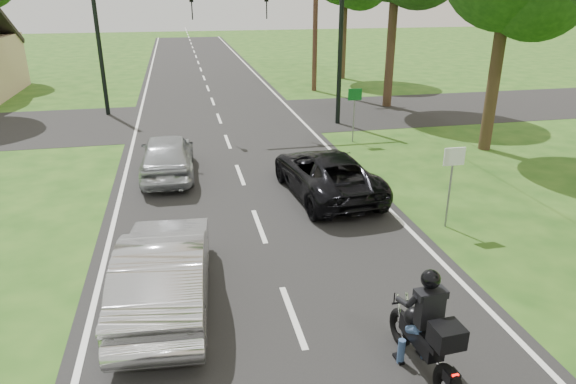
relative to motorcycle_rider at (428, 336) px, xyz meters
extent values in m
plane|color=#214A15|center=(-1.69, 1.95, -0.74)|extent=(140.00, 140.00, 0.00)
cube|color=black|center=(-1.69, 11.95, -0.74)|extent=(8.00, 100.00, 0.01)
cube|color=black|center=(-1.69, 17.95, -0.74)|extent=(60.00, 7.00, 0.01)
torus|color=black|center=(-0.05, 0.82, -0.41)|extent=(0.18, 0.67, 0.66)
cube|color=black|center=(-0.01, 0.17, -0.11)|extent=(0.34, 0.96, 0.30)
sphere|color=black|center=(-0.03, 0.42, 0.07)|extent=(0.34, 0.34, 0.34)
cube|color=black|center=(0.01, -0.18, 0.07)|extent=(0.37, 0.57, 0.10)
cube|color=#FF0C07|center=(0.05, -0.78, -0.09)|extent=(0.10, 0.04, 0.05)
cylinder|color=silver|center=(0.18, -0.37, -0.43)|extent=(0.14, 0.80, 0.09)
cylinder|color=black|center=(-0.04, 0.62, 0.25)|extent=(0.62, 0.07, 0.04)
cube|color=black|center=(0.03, -0.48, 0.37)|extent=(0.46, 0.43, 0.32)
cube|color=black|center=(0.00, 0.02, 0.50)|extent=(0.41, 0.24, 0.60)
sphere|color=black|center=(-0.01, 0.09, 0.97)|extent=(0.30, 0.30, 0.30)
cylinder|color=navy|center=(-0.24, 0.34, -0.51)|extent=(0.13, 0.13, 0.45)
cylinder|color=navy|center=(0.19, 0.36, -0.51)|extent=(0.13, 0.13, 0.45)
imported|color=black|center=(0.60, 7.74, -0.07)|extent=(2.58, 4.90, 1.31)
imported|color=#BCBCC1|center=(-3.97, 2.87, 0.01)|extent=(1.91, 4.60, 1.48)
imported|color=#ADB1B5|center=(-3.97, 10.36, -0.02)|extent=(1.78, 4.18, 1.41)
cylinder|color=black|center=(3.51, 15.95, 2.26)|extent=(0.20, 0.20, 6.00)
imported|color=black|center=(0.31, 15.95, 4.31)|extent=(0.16, 0.36, 1.00)
imported|color=black|center=(-2.69, 15.95, 4.31)|extent=(0.16, 0.36, 1.00)
cylinder|color=black|center=(-6.89, 19.95, 2.26)|extent=(0.20, 0.20, 6.00)
cylinder|color=#533325|center=(4.51, 23.95, 4.26)|extent=(0.28, 0.28, 10.00)
cylinder|color=slate|center=(3.01, 4.95, 0.26)|extent=(0.05, 0.05, 2.00)
cube|color=silver|center=(3.01, 4.92, 1.16)|extent=(0.55, 0.04, 0.45)
cylinder|color=slate|center=(3.21, 12.95, 0.26)|extent=(0.05, 0.05, 2.00)
cube|color=#0C591E|center=(3.21, 12.92, 1.16)|extent=(0.55, 0.04, 0.45)
cylinder|color=#332316|center=(7.81, 10.95, 2.20)|extent=(0.44, 0.44, 5.88)
cylinder|color=#332316|center=(7.11, 18.95, 2.76)|extent=(0.44, 0.44, 7.00)
cylinder|color=#332316|center=(7.51, 27.95, 2.48)|extent=(0.44, 0.44, 6.44)
camera|label=1|loc=(-3.46, -5.91, 4.98)|focal=32.00mm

